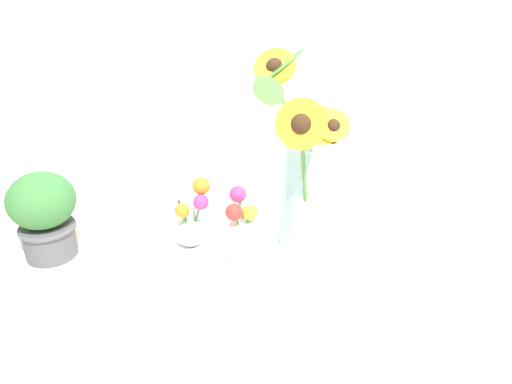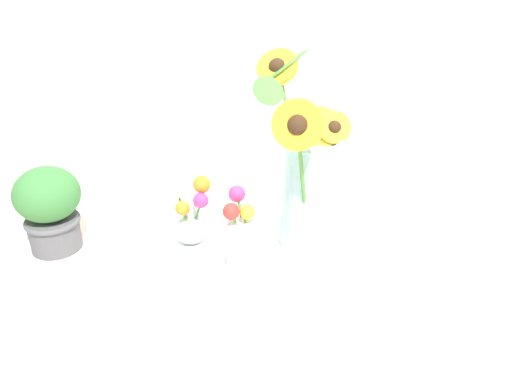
% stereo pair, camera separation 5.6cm
% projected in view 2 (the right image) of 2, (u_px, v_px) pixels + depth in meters
% --- Properties ---
extents(ground_plane, '(6.00, 6.00, 0.00)m').
position_uv_depth(ground_plane, '(265.00, 262.00, 1.02)').
color(ground_plane, silver).
extents(serving_tray, '(0.51, 0.51, 0.02)m').
position_uv_depth(serving_tray, '(256.00, 250.00, 1.04)').
color(serving_tray, silver).
rests_on(serving_tray, ground_plane).
extents(mason_jar_sunflowers, '(0.20, 0.25, 0.39)m').
position_uv_depth(mason_jar_sunflowers, '(309.00, 180.00, 0.97)').
color(mason_jar_sunflowers, '#9ED1D6').
rests_on(mason_jar_sunflowers, serving_tray).
extents(vase_small_center, '(0.07, 0.09, 0.15)m').
position_uv_depth(vase_small_center, '(242.00, 237.00, 0.94)').
color(vase_small_center, white).
rests_on(vase_small_center, serving_tray).
extents(vase_bulb_right, '(0.08, 0.07, 0.15)m').
position_uv_depth(vase_bulb_right, '(191.00, 218.00, 1.01)').
color(vase_bulb_right, white).
rests_on(vase_bulb_right, serving_tray).
extents(potted_plant, '(0.13, 0.13, 0.18)m').
position_uv_depth(potted_plant, '(49.00, 207.00, 1.02)').
color(potted_plant, '#4C4C51').
rests_on(potted_plant, ground_plane).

